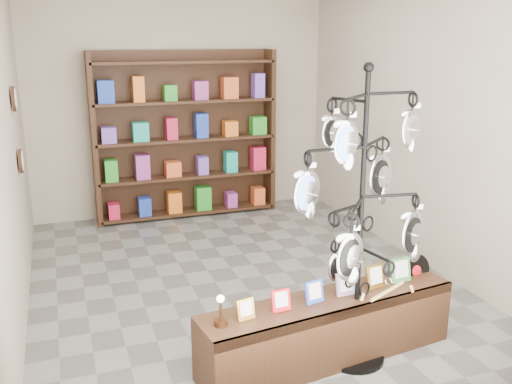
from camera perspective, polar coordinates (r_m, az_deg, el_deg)
ground at (r=5.84m, az=-1.67°, el=-8.67°), size 5.00×5.00×0.00m
room_envelope at (r=5.36m, az=-1.82°, el=9.71°), size 5.00×5.00×5.00m
display_tree at (r=4.08m, az=10.56°, el=-0.56°), size 1.20×1.20×2.21m
front_shelf at (r=4.44m, az=7.28°, el=-13.38°), size 2.08×0.68×0.72m
back_shelving at (r=7.67m, az=-7.04°, el=5.15°), size 2.42×0.36×2.20m
wall_clocks at (r=5.95m, az=-22.77°, el=5.70°), size 0.03×0.24×0.84m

